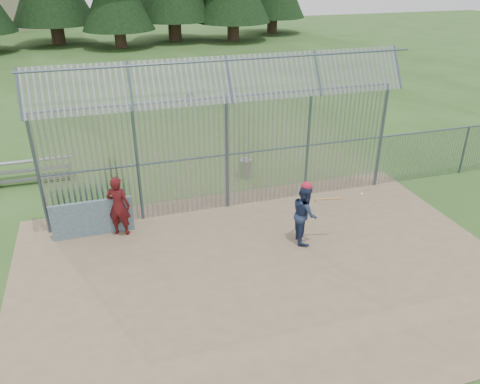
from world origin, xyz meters
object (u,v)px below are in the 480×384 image
object	(u,v)px
onlooker	(119,206)
dugout_wall	(93,218)
trash_can	(245,168)
batter	(305,214)
bleacher	(33,171)

from	to	relation	value
onlooker	dugout_wall	bearing A→B (deg)	11.91
dugout_wall	trash_can	bearing A→B (deg)	25.77
dugout_wall	onlooker	xyz separation A→B (m)	(0.83, -0.17, 0.40)
dugout_wall	onlooker	bearing A→B (deg)	-11.83
batter	bleacher	xyz separation A→B (m)	(-8.46, 7.31, -0.56)
dugout_wall	bleacher	size ratio (longest dim) A/B	0.83
batter	trash_can	xyz separation A→B (m)	(-0.28, 5.15, -0.59)
onlooker	trash_can	xyz separation A→B (m)	(5.15, 3.06, -0.64)
trash_can	bleacher	distance (m)	8.46
dugout_wall	trash_can	size ratio (longest dim) A/B	3.05
batter	bleacher	world-z (taller)	batter
onlooker	bleacher	bearing A→B (deg)	-36.11
batter	bleacher	bearing A→B (deg)	60.31
batter	onlooker	distance (m)	5.82
dugout_wall	onlooker	distance (m)	0.94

